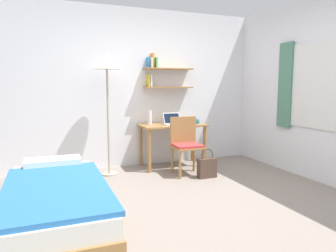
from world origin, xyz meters
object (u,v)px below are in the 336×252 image
(desk_chair, at_px, (186,143))
(book_stack, at_px, (192,121))
(bed, at_px, (56,207))
(standing_lamp, at_px, (107,67))
(laptop, at_px, (172,121))
(desk, at_px, (172,132))
(handbag, at_px, (207,167))
(water_bottle, at_px, (150,118))

(desk_chair, bearing_deg, book_stack, 55.00)
(bed, bearing_deg, book_stack, 38.81)
(bed, height_order, standing_lamp, standing_lamp)
(book_stack, bearing_deg, laptop, 179.61)
(bed, height_order, desk, desk)
(laptop, relative_size, handbag, 0.69)
(water_bottle, bearing_deg, handbag, -54.55)
(laptop, xyz_separation_m, water_bottle, (-0.38, 0.06, 0.07))
(bed, distance_m, desk, 2.66)
(desk_chair, height_order, handbag, desk_chair)
(standing_lamp, xyz_separation_m, book_stack, (1.44, 0.11, -0.86))
(book_stack, xyz_separation_m, handbag, (-0.14, -0.79, -0.60))
(desk, xyz_separation_m, desk_chair, (0.02, -0.50, -0.10))
(desk_chair, bearing_deg, laptop, 92.21)
(desk_chair, relative_size, laptop, 2.92)
(laptop, bearing_deg, book_stack, -0.39)
(book_stack, bearing_deg, water_bottle, 175.38)
(desk_chair, height_order, water_bottle, water_bottle)
(desk_chair, distance_m, book_stack, 0.66)
(standing_lamp, relative_size, handbag, 4.16)
(bed, height_order, laptop, laptop)
(desk, bearing_deg, book_stack, -2.00)
(desk, height_order, handbag, desk)
(bed, xyz_separation_m, standing_lamp, (0.81, 1.71, 1.37))
(water_bottle, xyz_separation_m, handbag, (0.60, -0.85, -0.67))
(book_stack, bearing_deg, desk_chair, -125.00)
(standing_lamp, xyz_separation_m, laptop, (1.08, 0.11, -0.85))
(desk_chair, bearing_deg, standing_lamp, 160.72)
(laptop, xyz_separation_m, handbag, (0.23, -0.79, -0.61))
(book_stack, height_order, handbag, book_stack)
(standing_lamp, bearing_deg, book_stack, 4.17)
(handbag, bearing_deg, desk_chair, 125.12)
(standing_lamp, distance_m, handbag, 2.07)
(bed, relative_size, water_bottle, 7.80)
(desk_chair, relative_size, standing_lamp, 0.48)
(desk, xyz_separation_m, book_stack, (0.36, -0.01, 0.17))
(bed, xyz_separation_m, laptop, (1.89, 1.82, 0.52))
(bed, relative_size, desk_chair, 2.12)
(bed, bearing_deg, desk_chair, 34.70)
(desk, bearing_deg, handbag, -74.42)
(bed, distance_m, book_stack, 2.94)
(standing_lamp, relative_size, laptop, 6.04)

